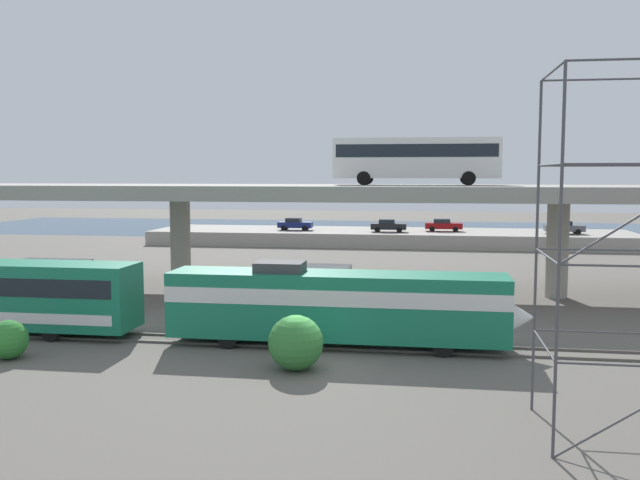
{
  "coord_description": "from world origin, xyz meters",
  "views": [
    {
      "loc": [
        4.81,
        -29.76,
        8.58
      ],
      "look_at": [
        -2.52,
        16.95,
        4.05
      ],
      "focal_mm": 39.15,
      "sensor_mm": 36.0,
      "label": 1
    }
  ],
  "objects_px": {
    "parked_car_0": "(443,225)",
    "parked_car_3": "(388,226)",
    "train_locomotive": "(353,303)",
    "parked_car_1": "(295,224)",
    "service_truck_east": "(65,282)",
    "parked_car_2": "(564,227)",
    "transit_bus_on_overpass": "(416,157)",
    "scaffolding_tower": "(619,242)",
    "service_truck_west": "(326,289)"
  },
  "relations": [
    {
      "from": "scaffolding_tower",
      "to": "service_truck_west",
      "type": "bearing_deg",
      "value": 124.17
    },
    {
      "from": "parked_car_2",
      "to": "service_truck_west",
      "type": "bearing_deg",
      "value": -116.88
    },
    {
      "from": "service_truck_west",
      "to": "parked_car_2",
      "type": "distance_m",
      "value": 47.26
    },
    {
      "from": "service_truck_west",
      "to": "service_truck_east",
      "type": "height_order",
      "value": "same"
    },
    {
      "from": "scaffolding_tower",
      "to": "parked_car_0",
      "type": "relative_size",
      "value": 2.69
    },
    {
      "from": "transit_bus_on_overpass",
      "to": "parked_car_1",
      "type": "xyz_separation_m",
      "value": [
        -15.22,
        31.79,
        -7.38
      ]
    },
    {
      "from": "transit_bus_on_overpass",
      "to": "parked_car_2",
      "type": "distance_m",
      "value": 36.16
    },
    {
      "from": "service_truck_east",
      "to": "transit_bus_on_overpass",
      "type": "bearing_deg",
      "value": 26.07
    },
    {
      "from": "parked_car_1",
      "to": "parked_car_3",
      "type": "xyz_separation_m",
      "value": [
        11.44,
        -0.83,
        0.0
      ]
    },
    {
      "from": "parked_car_0",
      "to": "parked_car_2",
      "type": "relative_size",
      "value": 1.0
    },
    {
      "from": "parked_car_0",
      "to": "parked_car_2",
      "type": "height_order",
      "value": "same"
    },
    {
      "from": "service_truck_east",
      "to": "parked_car_0",
      "type": "bearing_deg",
      "value": 60.57
    },
    {
      "from": "parked_car_1",
      "to": "parked_car_2",
      "type": "height_order",
      "value": "same"
    },
    {
      "from": "transit_bus_on_overpass",
      "to": "service_truck_west",
      "type": "relative_size",
      "value": 1.76
    },
    {
      "from": "transit_bus_on_overpass",
      "to": "service_truck_east",
      "type": "distance_m",
      "value": 25.73
    },
    {
      "from": "parked_car_3",
      "to": "transit_bus_on_overpass",
      "type": "bearing_deg",
      "value": -83.04
    },
    {
      "from": "parked_car_0",
      "to": "service_truck_west",
      "type": "bearing_deg",
      "value": -100.07
    },
    {
      "from": "parked_car_0",
      "to": "parked_car_2",
      "type": "bearing_deg",
      "value": -6.14
    },
    {
      "from": "train_locomotive",
      "to": "parked_car_2",
      "type": "bearing_deg",
      "value": 69.0
    },
    {
      "from": "scaffolding_tower",
      "to": "parked_car_0",
      "type": "xyz_separation_m",
      "value": [
        -4.29,
        61.34,
        -3.98
      ]
    },
    {
      "from": "service_truck_west",
      "to": "parked_car_1",
      "type": "bearing_deg",
      "value": 103.43
    },
    {
      "from": "service_truck_east",
      "to": "service_truck_west",
      "type": "bearing_deg",
      "value": 0.0
    },
    {
      "from": "parked_car_3",
      "to": "service_truck_east",
      "type": "bearing_deg",
      "value": -113.52
    },
    {
      "from": "train_locomotive",
      "to": "parked_car_1",
      "type": "xyz_separation_m",
      "value": [
        -12.57,
        49.73,
        0.22
      ]
    },
    {
      "from": "parked_car_1",
      "to": "parked_car_2",
      "type": "xyz_separation_m",
      "value": [
        31.52,
        -0.36,
        0.0
      ]
    },
    {
      "from": "service_truck_east",
      "to": "scaffolding_tower",
      "type": "relative_size",
      "value": 0.57
    },
    {
      "from": "parked_car_2",
      "to": "parked_car_3",
      "type": "bearing_deg",
      "value": -178.67
    },
    {
      "from": "scaffolding_tower",
      "to": "parked_car_1",
      "type": "height_order",
      "value": "scaffolding_tower"
    },
    {
      "from": "train_locomotive",
      "to": "transit_bus_on_overpass",
      "type": "xyz_separation_m",
      "value": [
        2.65,
        17.94,
        7.59
      ]
    },
    {
      "from": "parked_car_2",
      "to": "scaffolding_tower",
      "type": "bearing_deg",
      "value": -98.86
    },
    {
      "from": "parked_car_0",
      "to": "parked_car_3",
      "type": "height_order",
      "value": "same"
    },
    {
      "from": "transit_bus_on_overpass",
      "to": "service_truck_west",
      "type": "xyz_separation_m",
      "value": [
        -5.07,
        -10.73,
        -8.15
      ]
    },
    {
      "from": "train_locomotive",
      "to": "parked_car_1",
      "type": "relative_size",
      "value": 4.3
    },
    {
      "from": "parked_car_2",
      "to": "parked_car_3",
      "type": "xyz_separation_m",
      "value": [
        -20.08,
        -0.47,
        -0.0
      ]
    },
    {
      "from": "service_truck_east",
      "to": "parked_car_2",
      "type": "height_order",
      "value": "parked_car_2"
    },
    {
      "from": "train_locomotive",
      "to": "scaffolding_tower",
      "type": "distance_m",
      "value": 14.86
    },
    {
      "from": "train_locomotive",
      "to": "parked_car_2",
      "type": "xyz_separation_m",
      "value": [
        18.95,
        49.37,
        0.22
      ]
    },
    {
      "from": "transit_bus_on_overpass",
      "to": "parked_car_2",
      "type": "height_order",
      "value": "transit_bus_on_overpass"
    },
    {
      "from": "parked_car_0",
      "to": "parked_car_2",
      "type": "distance_m",
      "value": 13.7
    },
    {
      "from": "service_truck_east",
      "to": "parked_car_2",
      "type": "xyz_separation_m",
      "value": [
        38.22,
        42.15,
        0.77
      ]
    },
    {
      "from": "train_locomotive",
      "to": "parked_car_3",
      "type": "distance_m",
      "value": 48.91
    },
    {
      "from": "scaffolding_tower",
      "to": "train_locomotive",
      "type": "bearing_deg",
      "value": 132.48
    },
    {
      "from": "service_truck_east",
      "to": "scaffolding_tower",
      "type": "distance_m",
      "value": 34.23
    },
    {
      "from": "parked_car_2",
      "to": "service_truck_east",
      "type": "bearing_deg",
      "value": -132.2
    },
    {
      "from": "service_truck_east",
      "to": "scaffolding_tower",
      "type": "xyz_separation_m",
      "value": [
        28.89,
        -17.73,
        4.76
      ]
    },
    {
      "from": "scaffolding_tower",
      "to": "parked_car_2",
      "type": "distance_m",
      "value": 60.73
    },
    {
      "from": "parked_car_1",
      "to": "parked_car_2",
      "type": "bearing_deg",
      "value": -0.66
    },
    {
      "from": "train_locomotive",
      "to": "service_truck_east",
      "type": "bearing_deg",
      "value": 159.46
    },
    {
      "from": "transit_bus_on_overpass",
      "to": "parked_car_2",
      "type": "bearing_deg",
      "value": 62.58
    },
    {
      "from": "transit_bus_on_overpass",
      "to": "parked_car_0",
      "type": "relative_size",
      "value": 2.73
    }
  ]
}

